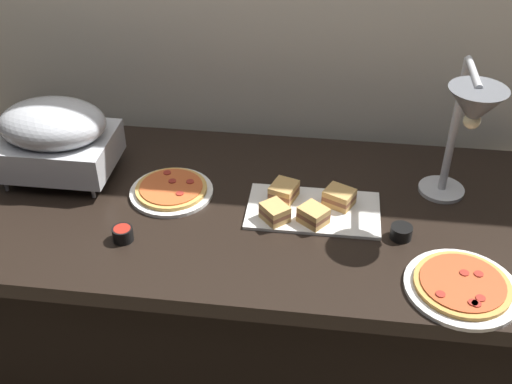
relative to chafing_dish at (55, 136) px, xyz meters
name	(u,v)px	position (x,y,z in m)	size (l,w,h in m)	color
ground_plane	(242,368)	(0.58, -0.08, -0.90)	(8.00, 8.00, 0.00)	brown
back_wall	(259,5)	(0.58, 0.42, 0.30)	(4.40, 0.04, 2.40)	beige
buffet_table	(240,293)	(0.58, -0.08, -0.52)	(1.90, 0.84, 0.76)	black
chafing_dish	(55,136)	(0.00, 0.00, 0.00)	(0.35, 0.26, 0.26)	#B7BABF
heat_lamp	(470,116)	(1.20, -0.08, 0.20)	(0.15, 0.33, 0.45)	#B7BABF
pizza_plate_front	(171,190)	(0.37, -0.06, -0.13)	(0.26, 0.26, 0.03)	white
pizza_plate_center	(462,286)	(1.20, -0.37, -0.13)	(0.29, 0.29, 0.03)	white
sandwich_platter	(308,206)	(0.79, -0.10, -0.12)	(0.39, 0.22, 0.06)	white
sauce_cup_near	(123,234)	(0.29, -0.29, -0.12)	(0.06, 0.06, 0.04)	black
sauce_cup_far	(401,232)	(1.06, -0.18, -0.12)	(0.06, 0.06, 0.04)	black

